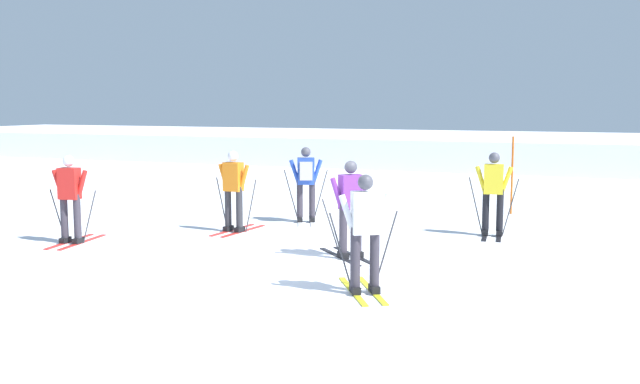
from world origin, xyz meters
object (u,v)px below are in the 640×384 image
Objects in this scene: skier_white at (365,230)px; trail_marker_pole at (512,175)px; skier_blue at (306,181)px; skier_orange at (234,189)px; skier_purple at (350,206)px; skier_red at (70,197)px; skier_yellow at (493,191)px.

trail_marker_pole is (0.96, 8.41, 0.03)m from skier_white.
skier_white is at bearing -59.33° from skier_blue.
trail_marker_pole is at bearing 83.48° from skier_white.
skier_orange is (-4.11, 3.69, -0.00)m from skier_white.
skier_blue is at bearing 124.44° from skier_purple.
skier_orange is at bearing -118.66° from skier_blue.
skier_blue is at bearing 61.34° from skier_orange.
skier_orange is (2.30, 2.28, 0.00)m from skier_red.
skier_white is 1.00× the size of skier_blue.
trail_marker_pole reaches higher than skier_red.
trail_marker_pole reaches higher than skier_purple.
skier_purple is at bearing 8.00° from skier_red.
trail_marker_pole is at bearing 90.56° from skier_yellow.
skier_red is at bearing -129.01° from skier_blue.
skier_purple is 0.91× the size of trail_marker_pole.
skier_white is at bearing -41.90° from skier_orange.
skier_white is 2.38m from skier_purple.
skier_red is 1.00× the size of skier_blue.
skier_white is 8.47m from trail_marker_pole.
skier_blue is 4.18m from skier_yellow.
trail_marker_pole is (5.07, 4.73, 0.03)m from skier_orange.
skier_red is 5.47m from skier_purple.
trail_marker_pole is (7.37, 7.01, 0.03)m from skier_red.
skier_orange is 0.90× the size of trail_marker_pole.
skier_blue is (-3.19, 5.37, 0.04)m from skier_white.
skier_white is at bearing -12.35° from skier_red.
skier_white and skier_yellow have the same top height.
skier_white is at bearing -65.51° from skier_purple.
skier_white is 1.00× the size of skier_yellow.
skier_purple is 1.00× the size of skier_yellow.
skier_blue is at bearing 50.99° from skier_red.
skier_purple is (-0.99, 2.16, -0.00)m from skier_white.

